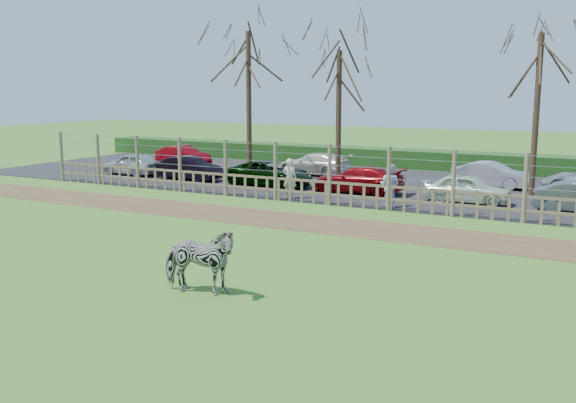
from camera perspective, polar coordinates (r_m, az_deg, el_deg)
The scene contains 19 objects.
ground at distance 19.30m, azimuth -6.11°, elevation -4.12°, with size 120.00×120.00×0.00m, color #60A436.
dirt_strip at distance 23.07m, azimuth 0.12°, elevation -1.71°, with size 34.00×2.80×0.01m, color brown.
asphalt at distance 32.13m, azimuth 8.43°, elevation 1.54°, with size 44.00×13.00×0.04m, color #232326.
hedge at distance 38.69m, azimuth 11.91°, elevation 3.65°, with size 46.00×2.00×1.10m, color #1E4716.
fence at distance 26.03m, azimuth 3.70°, elevation 1.40°, with size 30.16×0.16×2.50m.
tree_left at distance 32.77m, azimuth -3.53°, elevation 11.61°, with size 4.80×4.80×7.88m.
tree_mid at distance 31.58m, azimuth 4.56°, elevation 10.30°, with size 4.80×4.80×6.83m.
tree_right at distance 29.72m, azimuth 21.41°, elevation 10.39°, with size 4.80×4.80×7.35m.
zebra at distance 14.91m, azimuth -7.93°, elevation -5.26°, with size 0.85×1.87×1.58m, color gray.
visitor_a at distance 27.41m, azimuth 0.15°, elevation 2.06°, with size 0.63×0.41×1.72m, color beige.
visitor_b at distance 25.76m, azimuth 9.02°, elevation 1.43°, with size 0.84×0.65×1.72m, color silver.
car_0 at distance 35.96m, azimuth -13.70°, elevation 3.26°, with size 1.42×3.52×1.20m, color #ABB4B4.
car_1 at distance 33.46m, azimuth -8.76°, elevation 2.94°, with size 1.27×3.64×1.20m, color black.
car_2 at distance 30.93m, azimuth -1.64°, elevation 2.48°, with size 1.99×4.32×1.20m, color black.
car_3 at distance 29.13m, azimuth 6.26°, elevation 1.95°, with size 1.68×4.13×1.20m, color maroon.
car_4 at distance 27.31m, azimuth 15.65°, elevation 1.11°, with size 1.42×3.52×1.20m, color silver.
car_7 at distance 39.91m, azimuth -9.30°, elevation 4.05°, with size 1.27×3.64×1.20m, color maroon.
car_9 at distance 34.99m, azimuth 2.33°, elevation 3.35°, with size 1.68×4.13×1.20m, color silver.
car_11 at distance 32.06m, azimuth 17.64°, elevation 2.28°, with size 1.27×3.64×1.20m, color #B7B2C0.
Camera 1 is at (10.48, -15.51, 4.69)m, focal length 40.00 mm.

